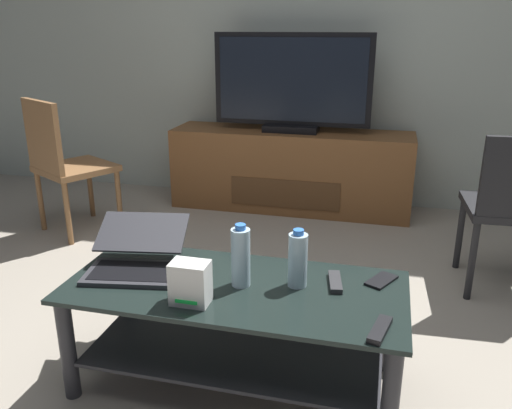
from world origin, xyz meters
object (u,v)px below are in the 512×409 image
object	(u,v)px
television	(292,85)
tv_remote	(335,282)
coffee_table	(235,317)
water_bottle_near	(298,260)
soundbar_remote	(380,330)
laptop	(137,256)
cell_phone	(381,281)
side_chair	(63,160)
media_cabinet	(291,170)
water_bottle_far	(241,257)
router_box	(190,283)

from	to	relation	value
television	tv_remote	xyz separation A→B (m)	(0.55, -2.02, -0.50)
coffee_table	tv_remote	world-z (taller)	tv_remote
water_bottle_near	soundbar_remote	distance (m)	0.41
coffee_table	soundbar_remote	distance (m)	0.59
tv_remote	television	bearing A→B (deg)	95.22
water_bottle_near	laptop	bearing A→B (deg)	-178.80
laptop	cell_phone	xyz separation A→B (m)	(0.95, 0.12, -0.05)
television	laptop	distance (m)	2.14
coffee_table	cell_phone	bearing A→B (deg)	16.77
side_chair	water_bottle_near	distance (m)	2.15
laptop	cell_phone	size ratio (longest dim) A/B	3.05
media_cabinet	tv_remote	bearing A→B (deg)	-74.86
water_bottle_far	tv_remote	size ratio (longest dim) A/B	1.52
coffee_table	cell_phone	size ratio (longest dim) A/B	9.09
media_cabinet	side_chair	world-z (taller)	side_chair
router_box	tv_remote	distance (m)	0.55
side_chair	television	bearing A→B (deg)	32.32
side_chair	cell_phone	world-z (taller)	side_chair
coffee_table	water_bottle_near	xyz separation A→B (m)	(0.23, 0.06, 0.24)
television	router_box	distance (m)	2.33
water_bottle_far	cell_phone	xyz separation A→B (m)	(0.51, 0.15, -0.11)
water_bottle_far	tv_remote	xyz separation A→B (m)	(0.34, 0.09, -0.10)
side_chair	soundbar_remote	bearing A→B (deg)	-34.82
laptop	cell_phone	bearing A→B (deg)	7.01
laptop	tv_remote	world-z (taller)	laptop
media_cabinet	tv_remote	distance (m)	2.12
cell_phone	tv_remote	distance (m)	0.18
coffee_table	water_bottle_near	size ratio (longest dim) A/B	5.66
media_cabinet	water_bottle_far	xyz separation A→B (m)	(0.21, -2.13, 0.25)
side_chair	laptop	xyz separation A→B (m)	(1.13, -1.22, -0.02)
router_box	side_chair	bearing A→B (deg)	135.35
side_chair	router_box	xyz separation A→B (m)	(1.44, -1.42, 0.00)
media_cabinet	water_bottle_near	distance (m)	2.14
router_box	cell_phone	xyz separation A→B (m)	(0.65, 0.32, -0.07)
television	laptop	bearing A→B (deg)	-96.34
laptop	tv_remote	bearing A→B (deg)	4.11
tv_remote	soundbar_remote	size ratio (longest dim) A/B	1.00
laptop	soundbar_remote	xyz separation A→B (m)	(0.96, -0.24, -0.04)
coffee_table	cell_phone	world-z (taller)	cell_phone
router_box	cell_phone	distance (m)	0.73
side_chair	water_bottle_near	xyz separation A→B (m)	(1.78, -1.20, 0.03)
coffee_table	water_bottle_near	bearing A→B (deg)	14.12
water_bottle_near	water_bottle_far	size ratio (longest dim) A/B	0.93
water_bottle_near	router_box	bearing A→B (deg)	-147.08
television	router_box	world-z (taller)	television
tv_remote	media_cabinet	bearing A→B (deg)	95.06
media_cabinet	water_bottle_near	xyz separation A→B (m)	(0.41, -2.09, 0.24)
coffee_table	cell_phone	distance (m)	0.57
coffee_table	media_cabinet	world-z (taller)	media_cabinet
television	water_bottle_near	distance (m)	2.14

